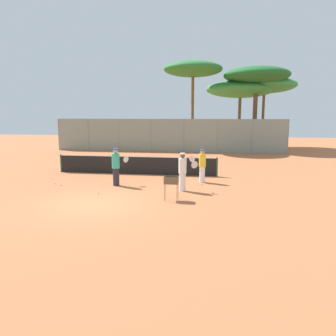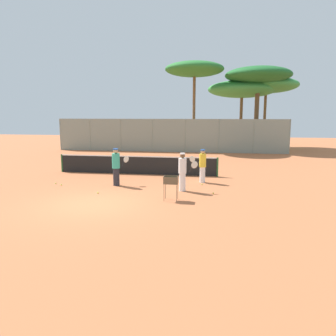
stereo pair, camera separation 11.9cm
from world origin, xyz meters
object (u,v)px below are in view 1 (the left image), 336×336
(player_red_cap, at_px, (202,165))
(player_yellow_shirt, at_px, (116,166))
(ball_cart, at_px, (171,182))
(player_white_outfit, at_px, (183,171))
(tennis_net, at_px, (136,165))

(player_red_cap, relative_size, player_yellow_shirt, 0.93)
(player_red_cap, height_order, ball_cart, player_red_cap)
(player_white_outfit, bearing_deg, player_red_cap, 64.23)
(tennis_net, relative_size, player_white_outfit, 5.41)
(player_yellow_shirt, distance_m, ball_cart, 3.83)
(player_white_outfit, distance_m, player_red_cap, 2.21)
(tennis_net, height_order, ball_cart, tennis_net)
(player_white_outfit, relative_size, player_red_cap, 1.02)
(player_yellow_shirt, relative_size, ball_cart, 1.85)
(player_white_outfit, bearing_deg, ball_cart, -105.13)
(tennis_net, distance_m, player_yellow_shirt, 3.21)
(player_white_outfit, xyz_separation_m, player_yellow_shirt, (-3.33, 0.64, 0.04))
(player_white_outfit, xyz_separation_m, ball_cart, (-0.28, -1.67, -0.15))
(player_yellow_shirt, bearing_deg, ball_cart, -79.98)
(player_red_cap, xyz_separation_m, ball_cart, (-1.05, -3.74, -0.13))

